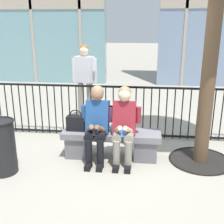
{
  "coord_description": "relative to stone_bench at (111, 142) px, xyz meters",
  "views": [
    {
      "loc": [
        0.51,
        -4.23,
        2.11
      ],
      "look_at": [
        0.0,
        0.1,
        0.75
      ],
      "focal_mm": 45.08,
      "sensor_mm": 36.0,
      "label": 1
    }
  ],
  "objects": [
    {
      "name": "handbag_on_bench",
      "position": [
        -0.58,
        -0.01,
        0.31
      ],
      "size": [
        0.3,
        0.14,
        0.35
      ],
      "color": "black",
      "rests_on": "stone_bench"
    },
    {
      "name": "trash_can",
      "position": [
        -1.53,
        -0.7,
        0.15
      ],
      "size": [
        0.43,
        0.43,
        0.82
      ],
      "color": "black",
      "rests_on": "ground"
    },
    {
      "name": "stone_bench",
      "position": [
        0.0,
        0.0,
        0.0
      ],
      "size": [
        1.6,
        0.44,
        0.45
      ],
      "color": "slate",
      "rests_on": "ground"
    },
    {
      "name": "ground_plane",
      "position": [
        0.0,
        0.0,
        -0.27
      ],
      "size": [
        60.0,
        60.0,
        0.0
      ],
      "primitive_type": "plane",
      "color": "#A8A091"
    },
    {
      "name": "seated_person_companion",
      "position": [
        0.21,
        -0.13,
        0.38
      ],
      "size": [
        0.52,
        0.66,
        1.21
      ],
      "color": "gray",
      "rests_on": "ground"
    },
    {
      "name": "bystander_at_railing",
      "position": [
        -0.8,
        1.75,
        0.73
      ],
      "size": [
        0.55,
        0.33,
        1.71
      ],
      "color": "gray",
      "rests_on": "ground"
    },
    {
      "name": "seated_person_with_phone",
      "position": [
        -0.21,
        -0.13,
        0.38
      ],
      "size": [
        0.52,
        0.66,
        1.21
      ],
      "color": "black",
      "rests_on": "ground"
    },
    {
      "name": "plaza_railing",
      "position": [
        0.0,
        0.91,
        0.24
      ],
      "size": [
        9.4,
        0.04,
        1.01
      ],
      "color": "black",
      "rests_on": "ground"
    }
  ]
}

